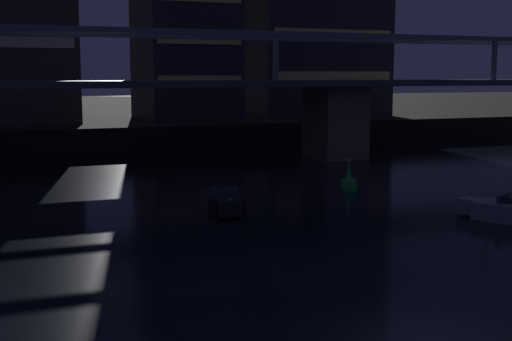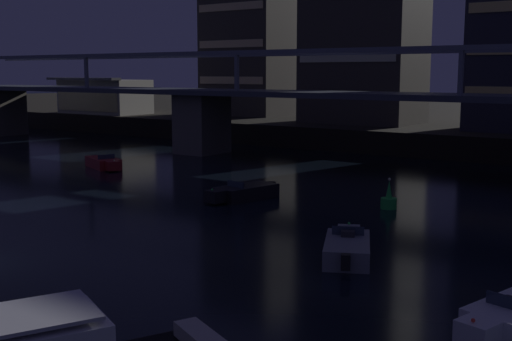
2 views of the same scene
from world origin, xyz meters
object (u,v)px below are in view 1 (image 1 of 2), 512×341
at_px(speedboat_near_right, 222,200).
at_px(channel_buoy, 349,182).
at_px(tower_central, 184,20).
at_px(tower_east_tall, 306,16).
at_px(river_bridge, 132,105).

height_order(speedboat_near_right, channel_buoy, channel_buoy).
bearing_deg(channel_buoy, tower_central, 90.78).
height_order(tower_central, tower_east_tall, tower_east_tall).
xyz_separation_m(speedboat_near_right, channel_buoy, (8.32, 2.42, 0.06)).
bearing_deg(river_bridge, speedboat_near_right, -86.69).
height_order(river_bridge, speedboat_near_right, river_bridge).
relative_size(tower_central, speedboat_near_right, 3.64).
bearing_deg(tower_central, speedboat_near_right, -103.27).
bearing_deg(channel_buoy, tower_east_tall, 67.90).
bearing_deg(river_bridge, tower_central, 63.12).
xyz_separation_m(river_bridge, speedboat_near_right, (0.93, -16.08, -3.92)).
height_order(river_bridge, channel_buoy, river_bridge).
relative_size(tower_east_tall, channel_buoy, 11.93).
distance_m(tower_east_tall, speedboat_near_right, 43.78).
bearing_deg(channel_buoy, river_bridge, 124.12).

